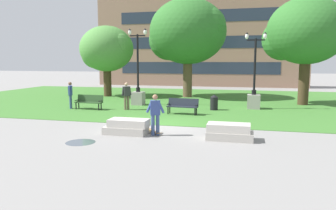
{
  "coord_description": "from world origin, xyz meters",
  "views": [
    {
      "loc": [
        4.08,
        -14.83,
        3.08
      ],
      "look_at": [
        0.79,
        -1.4,
        1.2
      ],
      "focal_mm": 35.0,
      "sensor_mm": 36.0,
      "label": 1
    }
  ],
  "objects_px": {
    "skateboard": "(154,132)",
    "person_bystander_far_lawn": "(70,94)",
    "person_skateboarder": "(155,112)",
    "concrete_block_center": "(127,127)",
    "trash_bin": "(214,102)",
    "park_bench_near_left": "(89,101)",
    "lamp_post_left": "(254,93)",
    "concrete_block_left": "(229,132)",
    "park_bench_near_right": "(183,105)",
    "lamp_post_right": "(138,90)",
    "person_bystander_near_lawn": "(127,94)"
  },
  "relations": [
    {
      "from": "park_bench_near_right",
      "to": "person_bystander_far_lawn",
      "type": "bearing_deg",
      "value": 176.41
    },
    {
      "from": "concrete_block_left",
      "to": "lamp_post_right",
      "type": "xyz_separation_m",
      "value": [
        -6.76,
        8.76,
        0.77
      ]
    },
    {
      "from": "lamp_post_left",
      "to": "person_bystander_far_lawn",
      "type": "distance_m",
      "value": 11.74
    },
    {
      "from": "lamp_post_right",
      "to": "person_skateboarder",
      "type": "bearing_deg",
      "value": -66.8
    },
    {
      "from": "concrete_block_left",
      "to": "skateboard",
      "type": "xyz_separation_m",
      "value": [
        -3.16,
        0.34,
        -0.22
      ]
    },
    {
      "from": "lamp_post_right",
      "to": "person_bystander_near_lawn",
      "type": "distance_m",
      "value": 2.38
    },
    {
      "from": "concrete_block_left",
      "to": "person_bystander_far_lawn",
      "type": "xyz_separation_m",
      "value": [
        -10.37,
        5.99,
        0.68
      ]
    },
    {
      "from": "person_skateboarder",
      "to": "person_bystander_far_lawn",
      "type": "height_order",
      "value": "person_bystander_far_lawn"
    },
    {
      "from": "concrete_block_left",
      "to": "park_bench_near_right",
      "type": "height_order",
      "value": "park_bench_near_right"
    },
    {
      "from": "park_bench_near_right",
      "to": "park_bench_near_left",
      "type": "bearing_deg",
      "value": 175.5
    },
    {
      "from": "skateboard",
      "to": "person_bystander_far_lawn",
      "type": "relative_size",
      "value": 0.51
    },
    {
      "from": "trash_bin",
      "to": "person_bystander_far_lawn",
      "type": "bearing_deg",
      "value": -170.01
    },
    {
      "from": "person_bystander_near_lawn",
      "to": "person_bystander_far_lawn",
      "type": "xyz_separation_m",
      "value": [
        -3.67,
        -0.38,
        0.0
      ]
    },
    {
      "from": "park_bench_near_left",
      "to": "person_bystander_near_lawn",
      "type": "distance_m",
      "value": 2.44
    },
    {
      "from": "person_skateboarder",
      "to": "person_bystander_near_lawn",
      "type": "distance_m",
      "value": 7.33
    },
    {
      "from": "park_bench_near_right",
      "to": "concrete_block_center",
      "type": "bearing_deg",
      "value": -103.06
    },
    {
      "from": "person_skateboarder",
      "to": "skateboard",
      "type": "relative_size",
      "value": 1.94
    },
    {
      "from": "person_skateboarder",
      "to": "trash_bin",
      "type": "relative_size",
      "value": 1.78
    },
    {
      "from": "concrete_block_center",
      "to": "trash_bin",
      "type": "bearing_deg",
      "value": 69.25
    },
    {
      "from": "lamp_post_right",
      "to": "park_bench_near_right",
      "type": "bearing_deg",
      "value": -40.37
    },
    {
      "from": "concrete_block_center",
      "to": "skateboard",
      "type": "xyz_separation_m",
      "value": [
        1.08,
        0.35,
        -0.22
      ]
    },
    {
      "from": "lamp_post_left",
      "to": "person_bystander_far_lawn",
      "type": "height_order",
      "value": "lamp_post_left"
    },
    {
      "from": "park_bench_near_right",
      "to": "lamp_post_right",
      "type": "distance_m",
      "value": 5.01
    },
    {
      "from": "concrete_block_left",
      "to": "concrete_block_center",
      "type": "bearing_deg",
      "value": -179.89
    },
    {
      "from": "concrete_block_center",
      "to": "person_skateboarder",
      "type": "relative_size",
      "value": 1.09
    },
    {
      "from": "park_bench_near_left",
      "to": "lamp_post_left",
      "type": "height_order",
      "value": "lamp_post_left"
    },
    {
      "from": "trash_bin",
      "to": "park_bench_near_left",
      "type": "bearing_deg",
      "value": -168.48
    },
    {
      "from": "person_skateboarder",
      "to": "lamp_post_left",
      "type": "relative_size",
      "value": 0.35
    },
    {
      "from": "skateboard",
      "to": "park_bench_near_right",
      "type": "xyz_separation_m",
      "value": [
        0.21,
        5.19,
        0.45
      ]
    },
    {
      "from": "concrete_block_center",
      "to": "person_skateboarder",
      "type": "bearing_deg",
      "value": 2.28
    },
    {
      "from": "skateboard",
      "to": "concrete_block_center",
      "type": "bearing_deg",
      "value": -162.25
    },
    {
      "from": "trash_bin",
      "to": "person_bystander_near_lawn",
      "type": "xyz_separation_m",
      "value": [
        -5.33,
        -1.2,
        0.48
      ]
    },
    {
      "from": "concrete_block_center",
      "to": "lamp_post_right",
      "type": "height_order",
      "value": "lamp_post_right"
    },
    {
      "from": "concrete_block_left",
      "to": "person_skateboarder",
      "type": "bearing_deg",
      "value": 179.24
    },
    {
      "from": "concrete_block_center",
      "to": "park_bench_near_left",
      "type": "bearing_deg",
      "value": 128.78
    },
    {
      "from": "concrete_block_center",
      "to": "park_bench_near_left",
      "type": "distance_m",
      "value": 7.72
    },
    {
      "from": "park_bench_near_left",
      "to": "concrete_block_left",
      "type": "bearing_deg",
      "value": -33.5
    },
    {
      "from": "concrete_block_center",
      "to": "skateboard",
      "type": "relative_size",
      "value": 2.12
    },
    {
      "from": "person_skateboarder",
      "to": "person_bystander_far_lawn",
      "type": "bearing_deg",
      "value": 141.01
    },
    {
      "from": "skateboard",
      "to": "lamp_post_left",
      "type": "bearing_deg",
      "value": 63.5
    },
    {
      "from": "lamp_post_left",
      "to": "person_bystander_near_lawn",
      "type": "distance_m",
      "value": 8.1
    },
    {
      "from": "concrete_block_left",
      "to": "person_bystander_near_lawn",
      "type": "height_order",
      "value": "person_bystander_near_lawn"
    },
    {
      "from": "concrete_block_center",
      "to": "park_bench_near_right",
      "type": "distance_m",
      "value": 5.69
    },
    {
      "from": "park_bench_near_left",
      "to": "park_bench_near_right",
      "type": "height_order",
      "value": "same"
    },
    {
      "from": "skateboard",
      "to": "park_bench_near_right",
      "type": "distance_m",
      "value": 5.21
    },
    {
      "from": "park_bench_near_left",
      "to": "person_bystander_far_lawn",
      "type": "height_order",
      "value": "person_bystander_far_lawn"
    },
    {
      "from": "park_bench_near_right",
      "to": "person_skateboarder",
      "type": "bearing_deg",
      "value": -90.66
    },
    {
      "from": "concrete_block_left",
      "to": "trash_bin",
      "type": "xyz_separation_m",
      "value": [
        -1.37,
        7.58,
        0.2
      ]
    },
    {
      "from": "person_bystander_near_lawn",
      "to": "park_bench_near_left",
      "type": "bearing_deg",
      "value": -171.19
    },
    {
      "from": "lamp_post_left",
      "to": "lamp_post_right",
      "type": "xyz_separation_m",
      "value": [
        -7.79,
        -0.01,
        0.07
      ]
    }
  ]
}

